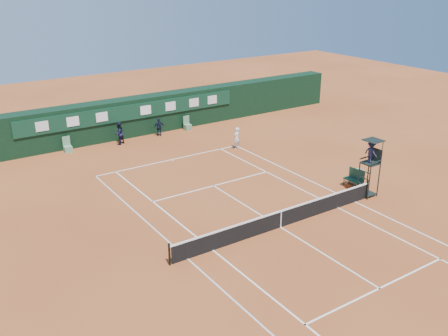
# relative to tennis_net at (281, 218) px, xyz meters

# --- Properties ---
(ground) EXTENTS (90.00, 90.00, 0.00)m
(ground) POSITION_rel_tennis_net_xyz_m (0.00, 0.00, -0.51)
(ground) COLOR #A65227
(ground) RESTS_ON ground
(court_lines) EXTENTS (11.05, 23.85, 0.01)m
(court_lines) POSITION_rel_tennis_net_xyz_m (0.00, 0.00, -0.50)
(court_lines) COLOR white
(court_lines) RESTS_ON ground
(tennis_net) EXTENTS (12.90, 0.10, 1.10)m
(tennis_net) POSITION_rel_tennis_net_xyz_m (0.00, 0.00, 0.00)
(tennis_net) COLOR black
(tennis_net) RESTS_ON ground
(back_wall) EXTENTS (40.00, 1.65, 3.00)m
(back_wall) POSITION_rel_tennis_net_xyz_m (0.00, 18.74, 1.00)
(back_wall) COLOR black
(back_wall) RESTS_ON ground
(linesman_chair_left) EXTENTS (0.55, 0.50, 1.15)m
(linesman_chair_left) POSITION_rel_tennis_net_xyz_m (-5.50, 17.48, -0.19)
(linesman_chair_left) COLOR #63976B
(linesman_chair_left) RESTS_ON ground
(linesman_chair_right) EXTENTS (0.55, 0.50, 1.15)m
(linesman_chair_right) POSITION_rel_tennis_net_xyz_m (4.50, 17.48, -0.19)
(linesman_chair_right) COLOR #58875E
(linesman_chair_right) RESTS_ON ground
(umpire_chair) EXTENTS (0.96, 0.95, 3.42)m
(umpire_chair) POSITION_rel_tennis_net_xyz_m (6.72, 0.23, 1.95)
(umpire_chair) COLOR black
(umpire_chair) RESTS_ON ground
(player_bench) EXTENTS (0.56, 1.20, 1.10)m
(player_bench) POSITION_rel_tennis_net_xyz_m (7.11, 1.56, 0.09)
(player_bench) COLOR #173A29
(player_bench) RESTS_ON ground
(tennis_bag) EXTENTS (0.36, 0.77, 0.28)m
(tennis_bag) POSITION_rel_tennis_net_xyz_m (6.69, 1.35, -0.37)
(tennis_bag) COLOR black
(tennis_bag) RESTS_ON ground
(cooler) EXTENTS (0.57, 0.57, 0.65)m
(cooler) POSITION_rel_tennis_net_xyz_m (8.10, 2.22, -0.18)
(cooler) COLOR white
(cooler) RESTS_ON ground
(tennis_ball) EXTENTS (0.07, 0.07, 0.07)m
(tennis_ball) POSITION_rel_tennis_net_xyz_m (4.01, 6.82, -0.48)
(tennis_ball) COLOR #B7D431
(tennis_ball) RESTS_ON ground
(player) EXTENTS (0.71, 0.61, 1.65)m
(player) POSITION_rel_tennis_net_xyz_m (5.13, 11.26, 0.32)
(player) COLOR silver
(player) RESTS_ON ground
(ball_kid_left) EXTENTS (1.04, 0.95, 1.74)m
(ball_kid_left) POSITION_rel_tennis_net_xyz_m (-1.68, 17.06, 0.36)
(ball_kid_left) COLOR black
(ball_kid_left) RESTS_ON ground
(ball_kid_right) EXTENTS (0.91, 0.51, 1.46)m
(ball_kid_right) POSITION_rel_tennis_net_xyz_m (1.79, 17.25, 0.22)
(ball_kid_right) COLOR black
(ball_kid_right) RESTS_ON ground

